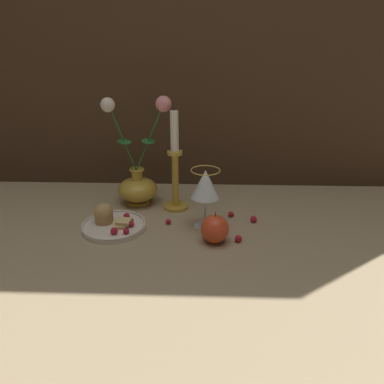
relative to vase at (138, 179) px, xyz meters
name	(u,v)px	position (x,y,z in m)	size (l,w,h in m)	color
ground_plane	(173,224)	(0.12, -0.15, -0.09)	(2.40, 2.40, 0.00)	#9E8966
wall_back	(178,7)	(0.12, 0.19, 0.51)	(2.40, 0.04, 1.20)	#422D1E
vase	(138,179)	(0.00, 0.00, 0.00)	(0.21, 0.13, 0.35)	gold
plate_with_pastries	(111,222)	(-0.05, -0.17, -0.07)	(0.19, 0.19, 0.07)	silver
wine_glass	(205,186)	(0.22, -0.15, 0.04)	(0.08, 0.08, 0.18)	silver
candlestick	(175,170)	(0.12, -0.03, 0.04)	(0.08, 0.08, 0.32)	gold
apple_beside_vase	(215,229)	(0.25, -0.24, -0.05)	(0.08, 0.08, 0.09)	#D14223
berry_near_plate	(238,239)	(0.31, -0.24, -0.08)	(0.02, 0.02, 0.02)	#AD192D
berry_front_center	(231,214)	(0.30, -0.09, -0.08)	(0.02, 0.02, 0.02)	#AD192D
berry_by_glass_stem	(168,222)	(0.11, -0.15, -0.08)	(0.02, 0.02, 0.02)	#AD192D
berry_under_candlestick	(254,219)	(0.37, -0.13, -0.08)	(0.02, 0.02, 0.02)	#AD192D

